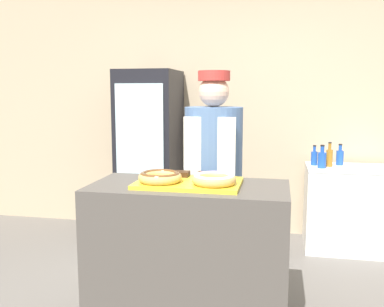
{
  "coord_description": "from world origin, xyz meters",
  "views": [
    {
      "loc": [
        0.53,
        -2.49,
        1.51
      ],
      "look_at": [
        0.0,
        0.1,
        1.13
      ],
      "focal_mm": 40.0,
      "sensor_mm": 36.0,
      "label": 1
    }
  ],
  "objects": [
    {
      "name": "display_counter",
      "position": [
        0.0,
        0.0,
        0.48
      ],
      "size": [
        1.2,
        0.59,
        0.95
      ],
      "color": "#4C4742",
      "rests_on": "ground_plane"
    },
    {
      "name": "brownie_back_right",
      "position": [
        0.07,
        0.14,
        0.99
      ],
      "size": [
        0.09,
        0.09,
        0.03
      ],
      "color": "#382111",
      "rests_on": "serving_tray"
    },
    {
      "name": "serving_tray",
      "position": [
        0.0,
        0.0,
        0.97
      ],
      "size": [
        0.63,
        0.41,
        0.02
      ],
      "color": "yellow",
      "rests_on": "display_counter"
    },
    {
      "name": "chest_freezer",
      "position": [
        1.23,
        1.74,
        0.41
      ],
      "size": [
        0.85,
        0.57,
        0.81
      ],
      "color": "white",
      "rests_on": "ground_plane"
    },
    {
      "name": "wall_back",
      "position": [
        0.0,
        2.13,
        1.35
      ],
      "size": [
        8.0,
        0.06,
        2.7
      ],
      "color": "tan",
      "rests_on": "ground_plane"
    },
    {
      "name": "bottle_amber",
      "position": [
        1.01,
        1.75,
        0.9
      ],
      "size": [
        0.06,
        0.06,
        0.24
      ],
      "color": "#99661E",
      "rests_on": "chest_freezer"
    },
    {
      "name": "bottle_blue_b_b",
      "position": [
        0.88,
        1.8,
        0.88
      ],
      "size": [
        0.06,
        0.06,
        0.2
      ],
      "color": "#1E4CB2",
      "rests_on": "chest_freezer"
    },
    {
      "name": "bottle_blue",
      "position": [
        1.12,
        1.86,
        0.89
      ],
      "size": [
        0.07,
        0.07,
        0.21
      ],
      "color": "#1E4CB2",
      "rests_on": "chest_freezer"
    },
    {
      "name": "bottle_blue_b",
      "position": [
        0.94,
        1.65,
        0.89
      ],
      "size": [
        0.08,
        0.08,
        0.22
      ],
      "color": "#1E4CB2",
      "rests_on": "chest_freezer"
    },
    {
      "name": "baker_person",
      "position": [
        0.07,
        0.55,
        0.87
      ],
      "size": [
        0.42,
        0.42,
        1.66
      ],
      "color": "#4C4C51",
      "rests_on": "ground_plane"
    },
    {
      "name": "donut_chocolate_glaze",
      "position": [
        -0.16,
        -0.06,
        1.01
      ],
      "size": [
        0.26,
        0.26,
        0.06
      ],
      "color": "tan",
      "rests_on": "serving_tray"
    },
    {
      "name": "beverage_fridge",
      "position": [
        -0.78,
        1.74,
        0.87
      ],
      "size": [
        0.58,
        0.67,
        1.74
      ],
      "color": "black",
      "rests_on": "ground_plane"
    },
    {
      "name": "donut_light_glaze",
      "position": [
        0.16,
        -0.06,
        1.01
      ],
      "size": [
        0.26,
        0.26,
        0.06
      ],
      "color": "tan",
      "rests_on": "serving_tray"
    },
    {
      "name": "brownie_back_left",
      "position": [
        -0.07,
        0.14,
        0.99
      ],
      "size": [
        0.09,
        0.09,
        0.03
      ],
      "color": "#382111",
      "rests_on": "serving_tray"
    }
  ]
}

